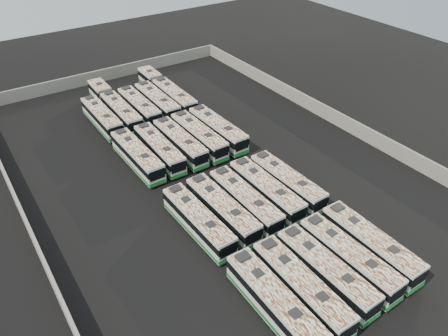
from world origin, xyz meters
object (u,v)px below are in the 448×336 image
at_px(bus_midback_far_right, 218,130).
at_px(bus_front_right, 349,258).
at_px(bus_front_far_right, 370,244).
at_px(bus_midfront_far_left, 198,221).
at_px(bus_midfront_center, 245,201).
at_px(bus_back_left, 114,105).
at_px(bus_midback_left, 159,149).
at_px(bus_front_far_left, 275,303).
at_px(bus_midback_far_left, 137,156).
at_px(bus_midfront_right, 266,191).
at_px(bus_midback_center, 180,143).
at_px(bus_back_far_right, 166,91).
at_px(bus_midback_right, 199,136).
at_px(bus_back_right, 157,102).
at_px(bus_midfront_left, 222,210).
at_px(bus_midfront_far_right, 287,182).
at_px(bus_back_far_left, 102,117).
at_px(bus_back_center, 139,107).
at_px(bus_front_left, 301,288).
at_px(bus_front_center, 326,271).

bearing_deg(bus_midback_far_right, bus_front_right, -97.55).
height_order(bus_front_far_right, bus_midfront_far_left, bus_front_far_right).
relative_size(bus_midfront_center, bus_back_left, 0.64).
relative_size(bus_front_right, bus_midback_left, 1.02).
relative_size(bus_front_far_left, bus_midback_far_left, 1.02).
bearing_deg(bus_front_far_right, bus_midfront_right, 104.53).
xyz_separation_m(bus_midback_far_left, bus_midback_far_right, (12.29, -0.17, 0.04)).
xyz_separation_m(bus_front_far_left, bus_front_far_right, (12.33, 0.16, -0.02)).
height_order(bus_midback_center, bus_back_far_right, bus_back_far_right).
distance_m(bus_front_far_left, bus_midback_right, 29.03).
bearing_deg(bus_back_right, bus_midfront_left, -101.95).
height_order(bus_midfront_far_right, bus_midback_left, bus_midfront_far_right).
xyz_separation_m(bus_front_far_left, bus_midfront_far_right, (12.27, 12.63, -0.06)).
bearing_deg(bus_back_far_left, bus_back_left, 42.24).
relative_size(bus_midfront_left, bus_back_far_right, 0.65).
height_order(bus_midfront_far_right, bus_back_far_left, bus_back_far_left).
distance_m(bus_front_far_right, bus_back_right, 40.14).
bearing_deg(bus_back_right, bus_midback_left, -115.38).
xyz_separation_m(bus_midback_left, bus_midback_center, (3.08, -0.10, 0.01)).
xyz_separation_m(bus_front_far_right, bus_midback_far_right, (-0.07, 27.40, 0.03)).
xyz_separation_m(bus_midfront_left, bus_midfront_right, (6.07, 0.00, 0.01)).
xyz_separation_m(bus_back_center, bus_back_far_right, (6.23, 2.97, 0.00)).
height_order(bus_midfront_far_left, bus_midfront_right, bus_midfront_right).
xyz_separation_m(bus_front_right, bus_back_far_right, (3.13, 43.16, -0.01)).
height_order(bus_front_right, bus_midfront_left, bus_front_right).
bearing_deg(bus_midback_far_left, bus_midfront_far_left, -90.63).
xyz_separation_m(bus_front_far_left, bus_front_left, (3.00, -0.02, -0.01)).
relative_size(bus_midback_far_right, bus_back_center, 1.04).
xyz_separation_m(bus_front_center, bus_midback_right, (2.96, 27.43, 0.03)).
height_order(bus_midfront_center, bus_midback_center, bus_midback_center).
bearing_deg(bus_back_left, bus_midfront_center, -83.50).
xyz_separation_m(bus_midback_far_right, bus_back_center, (-6.16, 12.75, -0.06)).
bearing_deg(bus_back_far_right, bus_midback_far_left, -127.51).
distance_m(bus_midfront_left, bus_midback_center, 15.12).
distance_m(bus_midback_left, bus_midback_center, 3.08).
bearing_deg(bus_midback_far_right, bus_midback_far_left, 178.03).
xyz_separation_m(bus_midback_far_left, bus_midback_right, (9.17, -0.17, 0.03)).
bearing_deg(bus_midback_center, bus_midback_right, 0.12).
relative_size(bus_midfront_right, bus_midback_right, 0.99).
bearing_deg(bus_back_right, bus_back_far_left, 179.79).
bearing_deg(bus_midback_far_right, bus_front_center, -103.68).
xyz_separation_m(bus_midfront_center, bus_back_center, (0.01, 27.72, 0.00)).
xyz_separation_m(bus_midfront_far_left, bus_back_far_left, (0.01, 27.63, -0.00)).
bearing_deg(bus_front_center, bus_midfront_left, 102.87).
xyz_separation_m(bus_midback_right, bus_back_far_left, (-9.12, 12.72, -0.05)).
bearing_deg(bus_midback_right, bus_midfront_far_left, -121.85).
distance_m(bus_midfront_far_left, bus_midback_right, 17.48).
bearing_deg(bus_midback_left, bus_front_far_left, -95.14).
height_order(bus_midback_left, bus_back_right, bus_back_right).
distance_m(bus_front_far_left, bus_midfront_center, 13.98).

